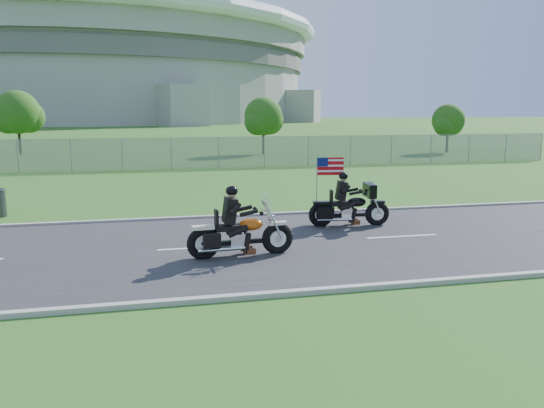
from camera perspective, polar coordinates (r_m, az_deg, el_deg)
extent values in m
plane|color=#225219|center=(14.87, -0.18, -4.46)|extent=(420.00, 420.00, 0.00)
cube|color=#28282B|center=(14.86, -0.18, -4.39)|extent=(120.00, 8.00, 0.04)
cube|color=#9E9B93|center=(18.73, -2.85, -1.25)|extent=(120.00, 0.18, 0.12)
cube|color=#9E9B93|center=(11.10, 4.37, -9.37)|extent=(120.00, 0.18, 0.12)
cube|color=gray|center=(34.21, -15.82, 5.18)|extent=(60.00, 0.03, 2.00)
cylinder|color=#A3A099|center=(184.93, -18.22, 11.63)|extent=(130.00, 130.00, 20.00)
cylinder|color=#605E5B|center=(185.30, -18.35, 13.79)|extent=(132.00, 132.00, 4.00)
cylinder|color=#A3A099|center=(185.82, -18.45, 15.64)|extent=(134.00, 134.00, 6.00)
torus|color=white|center=(186.28, -18.53, 16.86)|extent=(140.40, 140.40, 4.40)
cylinder|color=#382316|center=(45.05, -0.94, 7.01)|extent=(0.22, 0.22, 2.52)
sphere|color=#1B5115|center=(44.98, -0.95, 9.42)|extent=(3.20, 3.20, 3.20)
sphere|color=#1B5115|center=(45.59, -0.27, 8.98)|extent=(2.40, 2.40, 2.40)
sphere|color=#1B5115|center=(44.49, -1.56, 8.83)|extent=(2.24, 2.24, 2.24)
cylinder|color=#382316|center=(49.33, -25.53, 6.47)|extent=(0.22, 0.22, 2.80)
sphere|color=#1B5115|center=(49.27, -25.72, 8.90)|extent=(3.60, 3.60, 3.60)
sphere|color=#1B5115|center=(49.65, -24.73, 8.51)|extent=(2.70, 2.70, 2.70)
sphere|color=#1B5115|center=(48.98, -26.52, 8.25)|extent=(2.52, 2.52, 2.52)
cylinder|color=#382316|center=(49.04, 18.33, 6.60)|extent=(0.22, 0.22, 2.24)
sphere|color=#1B5115|center=(48.98, 18.44, 8.56)|extent=(2.80, 2.80, 2.80)
sphere|color=#1B5115|center=(49.63, 18.73, 8.19)|extent=(2.10, 2.10, 2.10)
sphere|color=#1B5115|center=(48.43, 18.12, 8.09)|extent=(1.96, 1.96, 1.96)
torus|color=black|center=(13.88, 0.58, -3.70)|extent=(0.86, 0.26, 0.85)
torus|color=black|center=(13.45, -7.39, -4.24)|extent=(0.86, 0.26, 0.85)
ellipsoid|color=#C8530E|center=(13.59, -2.32, -2.22)|extent=(0.67, 0.41, 0.32)
cube|color=black|center=(13.47, -4.78, -2.56)|extent=(0.65, 0.39, 0.14)
cube|color=black|center=(13.39, -4.57, -0.68)|extent=(0.31, 0.48, 0.63)
sphere|color=black|center=(13.32, -4.36, 1.41)|extent=(0.33, 0.33, 0.31)
cube|color=silver|center=(13.61, -0.47, 0.16)|extent=(0.08, 0.53, 0.46)
torus|color=black|center=(17.54, 11.23, -1.02)|extent=(0.82, 0.29, 0.81)
torus|color=black|center=(17.10, 5.28, -1.15)|extent=(0.82, 0.29, 0.81)
ellipsoid|color=black|center=(17.28, 9.10, 0.20)|extent=(0.65, 0.42, 0.30)
cube|color=black|center=(17.16, 7.26, 0.03)|extent=(0.63, 0.40, 0.13)
cube|color=black|center=(17.10, 7.47, 1.43)|extent=(0.31, 0.46, 0.60)
sphere|color=black|center=(17.05, 7.69, 2.99)|extent=(0.33, 0.33, 0.29)
cube|color=black|center=(17.33, 10.46, 1.47)|extent=(0.35, 0.89, 0.44)
cube|color=#B70C11|center=(17.15, 6.30, 4.05)|extent=(0.87, 0.13, 0.57)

